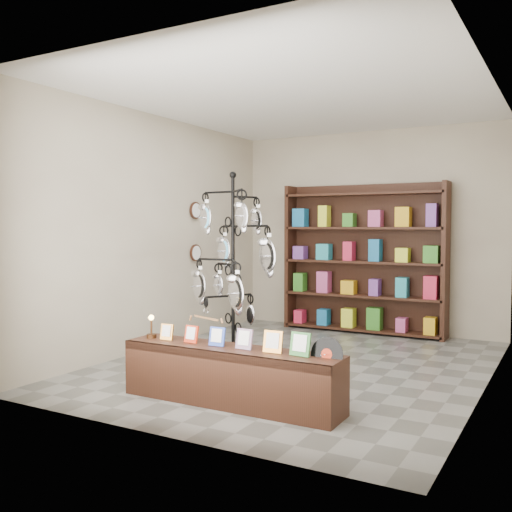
{
  "coord_description": "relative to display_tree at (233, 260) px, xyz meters",
  "views": [
    {
      "loc": [
        2.72,
        -5.83,
        1.58
      ],
      "look_at": [
        0.02,
        -1.0,
        1.29
      ],
      "focal_mm": 40.0,
      "sensor_mm": 36.0,
      "label": 1
    }
  ],
  "objects": [
    {
      "name": "ground",
      "position": [
        0.31,
        0.9,
        -1.23
      ],
      "size": [
        5.0,
        5.0,
        0.0
      ],
      "primitive_type": "plane",
      "color": "slate",
      "rests_on": "ground"
    },
    {
      "name": "room_envelope",
      "position": [
        0.31,
        0.9,
        0.62
      ],
      "size": [
        5.0,
        5.0,
        5.0
      ],
      "color": "#BAB095",
      "rests_on": "ground"
    },
    {
      "name": "display_tree",
      "position": [
        0.0,
        0.0,
        0.0
      ],
      "size": [
        1.18,
        1.18,
        2.13
      ],
      "rotation": [
        0.0,
        0.0,
        -0.43
      ],
      "color": "black",
      "rests_on": "ground"
    },
    {
      "name": "front_shelf",
      "position": [
        0.4,
        -0.69,
        -0.97
      ],
      "size": [
        2.06,
        0.43,
        0.73
      ],
      "rotation": [
        0.0,
        0.0,
        0.0
      ],
      "color": "black",
      "rests_on": "ground"
    },
    {
      "name": "back_shelving",
      "position": [
        0.31,
        3.2,
        -0.2
      ],
      "size": [
        2.42,
        0.36,
        2.2
      ],
      "color": "black",
      "rests_on": "ground"
    },
    {
      "name": "wall_clocks",
      "position": [
        -1.66,
        1.7,
        0.27
      ],
      "size": [
        0.03,
        0.24,
        0.84
      ],
      "color": "black",
      "rests_on": "ground"
    }
  ]
}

